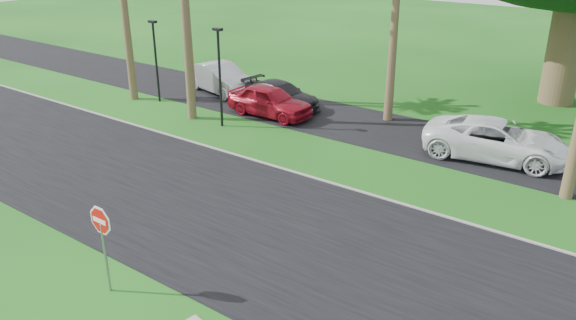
% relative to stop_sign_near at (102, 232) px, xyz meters
% --- Properties ---
extents(ground, '(120.00, 120.00, 0.00)m').
position_rel_stop_sign_near_xyz_m(ground, '(-0.50, 3.00, -1.77)').
color(ground, '#154D13').
rests_on(ground, ground).
extents(road, '(120.00, 8.00, 0.02)m').
position_rel_stop_sign_near_xyz_m(road, '(-0.50, 5.00, -1.76)').
color(road, black).
rests_on(road, ground).
extents(parking_strip, '(120.00, 5.00, 0.02)m').
position_rel_stop_sign_near_xyz_m(parking_strip, '(-0.50, 15.50, -1.76)').
color(parking_strip, black).
rests_on(parking_strip, ground).
extents(curb, '(120.00, 0.12, 0.06)m').
position_rel_stop_sign_near_xyz_m(curb, '(-0.50, 9.05, -1.74)').
color(curb, gray).
rests_on(curb, ground).
extents(stop_sign_near, '(1.05, 0.07, 2.62)m').
position_rel_stop_sign_near_xyz_m(stop_sign_near, '(0.00, 0.00, 0.00)').
color(stop_sign_near, gray).
rests_on(stop_sign_near, ground).
extents(streetlight_left, '(0.45, 0.25, 4.34)m').
position_rel_stop_sign_near_xyz_m(streetlight_left, '(-12.00, 12.50, 0.72)').
color(streetlight_left, black).
rests_on(streetlight_left, ground).
extents(streetlight_right, '(0.45, 0.25, 4.64)m').
position_rel_stop_sign_near_xyz_m(streetlight_right, '(-6.50, 11.50, 0.88)').
color(streetlight_right, black).
rests_on(streetlight_right, ground).
extents(car_silver, '(5.29, 2.88, 1.65)m').
position_rel_stop_sign_near_xyz_m(car_silver, '(-10.37, 15.72, -0.95)').
color(car_silver, '#AFB0B6').
rests_on(car_silver, ground).
extents(car_red, '(4.52, 1.84, 1.54)m').
position_rel_stop_sign_near_xyz_m(car_red, '(-5.58, 14.06, -1.01)').
color(car_red, maroon).
rests_on(car_red, ground).
extents(car_dark, '(4.71, 2.33, 1.32)m').
position_rel_stop_sign_near_xyz_m(car_dark, '(-5.97, 15.53, -1.12)').
color(car_dark, black).
rests_on(car_dark, ground).
extents(car_minivan, '(6.13, 3.51, 1.61)m').
position_rel_stop_sign_near_xyz_m(car_minivan, '(5.33, 15.09, -0.97)').
color(car_minivan, white).
rests_on(car_minivan, ground).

